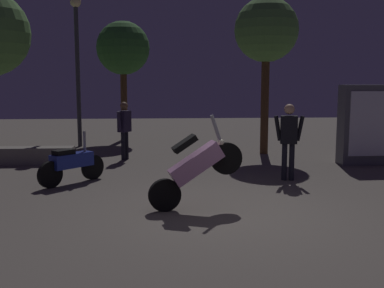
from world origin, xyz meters
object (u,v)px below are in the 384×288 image
at_px(person_bystander_far, 289,135).
at_px(streetlamp_near, 77,52).
at_px(motorcycle_blue_parked_left, 72,164).
at_px(person_rider_beside, 124,126).
at_px(kiosk_billboard, 370,125).
at_px(motorcycle_pink_foreground, 196,167).

height_order(person_bystander_far, streetlamp_near, streetlamp_near).
bearing_deg(motorcycle_blue_parked_left, streetlamp_near, 51.26).
distance_m(motorcycle_blue_parked_left, person_bystander_far, 4.77).
height_order(motorcycle_blue_parked_left, person_rider_beside, person_rider_beside).
bearing_deg(person_rider_beside, streetlamp_near, -29.60).
height_order(person_bystander_far, kiosk_billboard, kiosk_billboard).
bearing_deg(motorcycle_pink_foreground, streetlamp_near, 100.83).
distance_m(person_rider_beside, streetlamp_near, 3.95).
bearing_deg(person_rider_beside, motorcycle_pink_foreground, 135.97).
bearing_deg(motorcycle_pink_foreground, person_rider_beside, 95.41).
xyz_separation_m(motorcycle_pink_foreground, kiosk_billboard, (4.93, 4.09, 0.31)).
bearing_deg(person_bystander_far, person_rider_beside, -116.62).
xyz_separation_m(person_bystander_far, kiosk_billboard, (2.70, 1.87, 0.04)).
height_order(motorcycle_blue_parked_left, kiosk_billboard, kiosk_billboard).
height_order(motorcycle_pink_foreground, kiosk_billboard, kiosk_billboard).
relative_size(person_bystander_far, streetlamp_near, 0.34).
bearing_deg(kiosk_billboard, streetlamp_near, -27.04).
height_order(person_rider_beside, kiosk_billboard, kiosk_billboard).
distance_m(motorcycle_pink_foreground, streetlamp_near, 9.01).
bearing_deg(streetlamp_near, person_rider_beside, -58.52).
height_order(person_rider_beside, person_bystander_far, person_bystander_far).
bearing_deg(person_rider_beside, motorcycle_blue_parked_left, 102.34).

